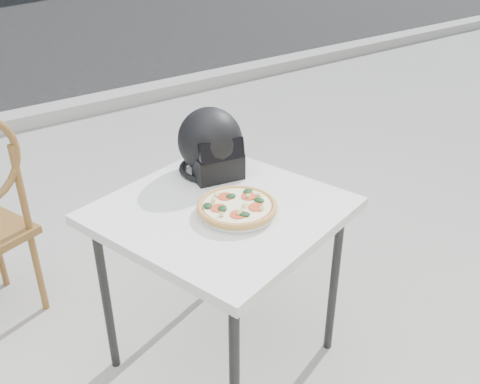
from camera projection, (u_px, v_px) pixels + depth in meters
ground at (101, 366)px, 2.30m from camera, size 80.00×80.00×0.00m
cafe_table_main at (221, 222)px, 2.02m from camera, size 0.98×0.98×0.76m
plate at (237, 211)px, 1.94m from camera, size 0.34×0.34×0.02m
pizza at (237, 206)px, 1.93m from camera, size 0.33×0.33×0.04m
helmet at (211, 145)px, 2.18m from camera, size 0.32×0.32×0.27m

